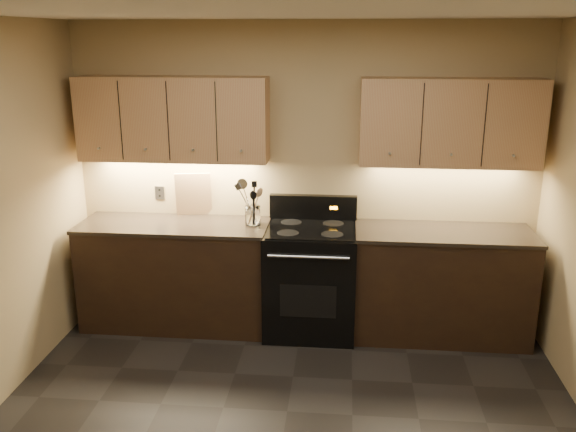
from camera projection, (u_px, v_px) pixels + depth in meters
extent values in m
plane|color=silver|center=(278.00, 9.00, 3.01)|extent=(4.00, 4.00, 0.00)
cube|color=tan|center=(305.00, 176.00, 5.29)|extent=(4.00, 0.04, 2.60)
cube|color=black|center=(177.00, 276.00, 5.34)|extent=(1.60, 0.60, 0.90)
cube|color=#31271F|center=(174.00, 225.00, 5.21)|extent=(1.62, 0.62, 0.03)
cube|color=black|center=(441.00, 285.00, 5.13)|extent=(1.44, 0.60, 0.90)
cube|color=#31271F|center=(445.00, 233.00, 5.00)|extent=(1.46, 0.62, 0.03)
cube|color=black|center=(310.00, 281.00, 5.21)|extent=(0.76, 0.65, 0.92)
cube|color=black|center=(311.00, 229.00, 5.08)|extent=(0.70, 0.60, 0.01)
cube|color=black|center=(313.00, 207.00, 5.32)|extent=(0.76, 0.07, 0.22)
cube|color=orange|center=(334.00, 208.00, 5.26)|extent=(0.06, 0.00, 0.03)
cylinder|color=silver|center=(308.00, 257.00, 4.79)|extent=(0.65, 0.02, 0.02)
cube|color=black|center=(308.00, 301.00, 4.91)|extent=(0.46, 0.00, 0.28)
cylinder|color=black|center=(288.00, 233.00, 4.95)|extent=(0.18, 0.18, 0.00)
cylinder|color=black|center=(332.00, 234.00, 4.91)|extent=(0.18, 0.18, 0.00)
cylinder|color=black|center=(291.00, 222.00, 5.23)|extent=(0.18, 0.18, 0.00)
cylinder|color=black|center=(333.00, 223.00, 5.20)|extent=(0.18, 0.18, 0.00)
cube|color=tan|center=(173.00, 119.00, 5.10)|extent=(1.60, 0.30, 0.70)
cube|color=tan|center=(450.00, 123.00, 4.89)|extent=(1.44, 0.30, 0.70)
cube|color=#B2B5BA|center=(160.00, 193.00, 5.45)|extent=(0.08, 0.01, 0.12)
cylinder|color=white|center=(253.00, 215.00, 5.16)|extent=(0.17, 0.17, 0.16)
cylinder|color=white|center=(253.00, 223.00, 5.18)|extent=(0.13, 0.13, 0.02)
cube|color=tan|center=(193.00, 194.00, 5.38)|extent=(0.32, 0.14, 0.39)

